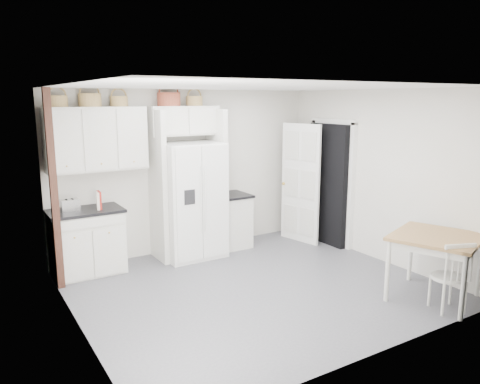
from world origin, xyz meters
TOP-DOWN VIEW (x-y plane):
  - floor at (0.00, 0.00)m, footprint 4.50×4.50m
  - ceiling at (0.00, 0.00)m, footprint 4.50×4.50m
  - wall_back at (0.00, 2.00)m, footprint 4.50×0.00m
  - wall_left at (-2.25, 0.00)m, footprint 0.00×4.00m
  - wall_right at (2.25, 0.00)m, footprint 0.00×4.00m
  - refrigerator at (-0.15, 1.61)m, footprint 0.93×0.75m
  - base_cab_left at (-1.75, 1.70)m, footprint 0.96×0.61m
  - base_cab_right at (0.64, 1.70)m, footprint 0.49×0.59m
  - dining_table at (1.70, -1.45)m, footprint 1.26×1.26m
  - windsor_chair at (1.55, -1.75)m, footprint 0.50×0.48m
  - counter_left at (-1.75, 1.70)m, footprint 1.01×0.65m
  - counter_right at (0.64, 1.70)m, footprint 0.53×0.63m
  - toaster at (-1.95, 1.69)m, footprint 0.26×0.17m
  - cookbook_red at (-1.57, 1.62)m, footprint 0.05×0.17m
  - cookbook_cream at (-1.58, 1.62)m, footprint 0.07×0.17m
  - basket_upper_a at (-1.99, 1.83)m, footprint 0.27×0.27m
  - basket_upper_b at (-1.56, 1.83)m, footprint 0.31×0.31m
  - basket_upper_c at (-1.15, 1.83)m, footprint 0.25×0.25m
  - basket_bridge_a at (-0.38, 1.83)m, footprint 0.36×0.36m
  - basket_bridge_b at (0.05, 1.83)m, footprint 0.26×0.26m
  - upper_cabinet at (-1.50, 1.83)m, footprint 1.40×0.34m
  - bridge_cabinet at (-0.15, 1.83)m, footprint 1.12×0.34m
  - fridge_panel_left at (-0.66, 1.70)m, footprint 0.08×0.60m
  - fridge_panel_right at (0.36, 1.70)m, footprint 0.08×0.60m
  - trim_post at (-2.20, 1.35)m, footprint 0.09×0.09m
  - doorway_void at (2.16, 1.00)m, footprint 0.18×0.85m
  - door_slab at (1.80, 1.33)m, footprint 0.21×0.79m

SIDE VIEW (x-z plane):
  - floor at x=0.00m, z-range 0.00..0.00m
  - windsor_chair at x=1.55m, z-range 0.00..0.82m
  - dining_table at x=1.70m, z-range 0.00..0.82m
  - base_cab_right at x=0.64m, z-range 0.00..0.86m
  - base_cab_left at x=-1.75m, z-range 0.00..0.89m
  - counter_right at x=0.64m, z-range 0.86..0.90m
  - refrigerator at x=-0.15m, z-range 0.00..1.80m
  - counter_left at x=-1.75m, z-range 0.89..0.93m
  - toaster at x=-1.95m, z-range 0.93..1.10m
  - doorway_void at x=2.16m, z-range 0.00..2.05m
  - door_slab at x=1.80m, z-range 0.00..2.05m
  - cookbook_cream at x=-1.58m, z-range 0.93..1.19m
  - cookbook_red at x=-1.57m, z-range 0.93..1.19m
  - fridge_panel_left at x=-0.66m, z-range 0.00..2.30m
  - fridge_panel_right at x=0.36m, z-range 0.00..2.30m
  - wall_back at x=0.00m, z-range -0.95..3.55m
  - wall_left at x=-2.25m, z-range -0.70..3.30m
  - wall_right at x=2.25m, z-range -0.70..3.30m
  - trim_post at x=-2.20m, z-range 0.00..2.60m
  - upper_cabinet at x=-1.50m, z-range 1.45..2.35m
  - bridge_cabinet at x=-0.15m, z-range 1.90..2.35m
  - basket_upper_c at x=-1.15m, z-range 2.35..2.49m
  - basket_bridge_b at x=0.05m, z-range 2.35..2.50m
  - basket_upper_a at x=-1.99m, z-range 2.35..2.50m
  - basket_upper_b at x=-1.56m, z-range 2.35..2.53m
  - basket_bridge_a at x=-0.38m, z-range 2.35..2.55m
  - ceiling at x=0.00m, z-range 2.60..2.60m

